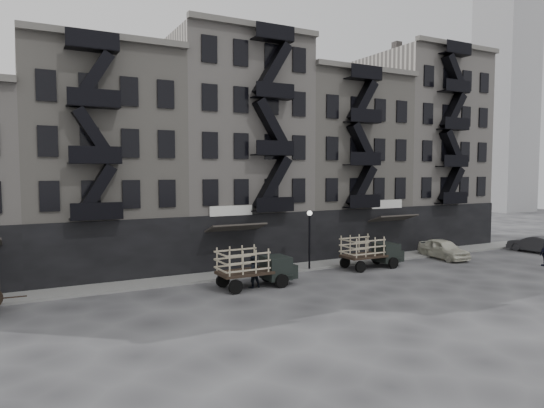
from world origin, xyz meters
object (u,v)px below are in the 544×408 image
car_east (443,249)px  pedestrian_mid (252,272)px  stake_truck_east (371,249)px  stake_truck_west (255,264)px  car_far (535,244)px

car_east → pedestrian_mid: 17.83m
car_east → stake_truck_east: bearing=-172.4°
stake_truck_west → car_far: (26.92, 0.01, -0.70)m
stake_truck_west → pedestrian_mid: size_ratio=2.54×
car_far → pedestrian_mid: 27.08m
stake_truck_west → pedestrian_mid: (-0.16, 0.01, -0.43)m
stake_truck_west → stake_truck_east: bearing=6.2°
stake_truck_west → car_far: stake_truck_west is taller
car_far → pedestrian_mid: size_ratio=2.22×
stake_truck_east → car_far: size_ratio=1.10×
stake_truck_east → pedestrian_mid: (-10.18, -1.30, -0.39)m
pedestrian_mid → stake_truck_west: bearing=172.3°
stake_truck_east → car_east: stake_truck_east is taller
stake_truck_west → car_far: 26.93m
stake_truck_east → car_far: bearing=-4.5°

